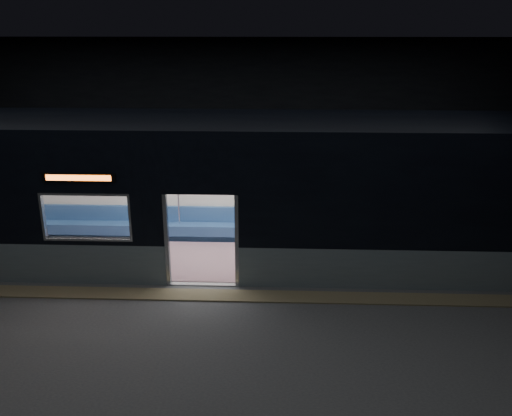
{
  "coord_description": "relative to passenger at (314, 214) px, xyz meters",
  "views": [
    {
      "loc": [
        1.57,
        -9.43,
        5.3
      ],
      "look_at": [
        1.09,
        2.3,
        1.34
      ],
      "focal_mm": 38.0,
      "sensor_mm": 36.0,
      "label": 1
    }
  ],
  "objects": [
    {
      "name": "handbag",
      "position": [
        -0.05,
        -0.21,
        -0.11
      ],
      "size": [
        0.29,
        0.25,
        0.14
      ],
      "primitive_type": "cube",
      "rotation": [
        0.0,
        0.0,
        0.04
      ],
      "color": "black",
      "rests_on": "passenger"
    },
    {
      "name": "transit_map",
      "position": [
        -0.71,
        0.31,
        0.71
      ],
      "size": [
        1.04,
        0.03,
        0.67
      ],
      "primitive_type": "cube",
      "color": "white",
      "rests_on": "metro_car"
    },
    {
      "name": "metro_car",
      "position": [
        -2.51,
        -1.0,
        1.07
      ],
      "size": [
        18.0,
        3.04,
        3.35
      ],
      "color": "gray",
      "rests_on": "station_floor"
    },
    {
      "name": "station_floor",
      "position": [
        -2.51,
        -3.55,
        -0.78
      ],
      "size": [
        24.0,
        14.0,
        0.01
      ],
      "primitive_type": "cube",
      "color": "#47494C",
      "rests_on": "ground"
    },
    {
      "name": "station_envelope",
      "position": [
        -2.51,
        -3.55,
        2.88
      ],
      "size": [
        24.0,
        14.0,
        5.0
      ],
      "color": "black",
      "rests_on": "station_floor"
    },
    {
      "name": "tactile_strip",
      "position": [
        -2.51,
        -3.0,
        -0.76
      ],
      "size": [
        22.8,
        0.5,
        0.03
      ],
      "primitive_type": "cube",
      "color": "#8C7F59",
      "rests_on": "station_floor"
    },
    {
      "name": "passenger",
      "position": [
        0.0,
        0.0,
        0.0
      ],
      "size": [
        0.39,
        0.66,
        1.33
      ],
      "rotation": [
        0.0,
        0.0,
        -0.08
      ],
      "color": "black",
      "rests_on": "metro_car"
    }
  ]
}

